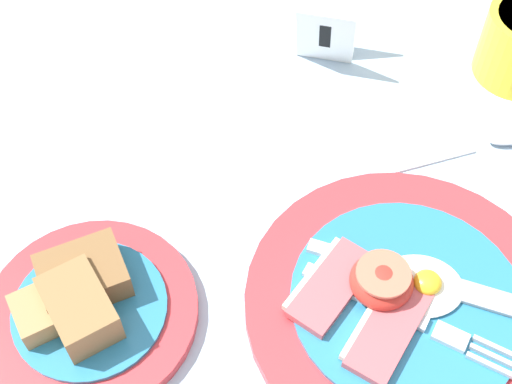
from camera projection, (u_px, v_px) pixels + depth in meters
name	position (u px, v px, depth m)	size (l,w,h in m)	color
ground_plane	(338.00, 327.00, 0.58)	(3.00, 3.00, 0.00)	#A3BCD1
breakfast_plate	(403.00, 302.00, 0.58)	(0.27, 0.27, 0.04)	red
bread_plate	(85.00, 306.00, 0.57)	(0.17, 0.17, 0.05)	red
number_card	(327.00, 30.00, 0.74)	(0.07, 0.05, 0.07)	white
teaspoon_by_saucer	(495.00, 139.00, 0.69)	(0.19, 0.09, 0.01)	silver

